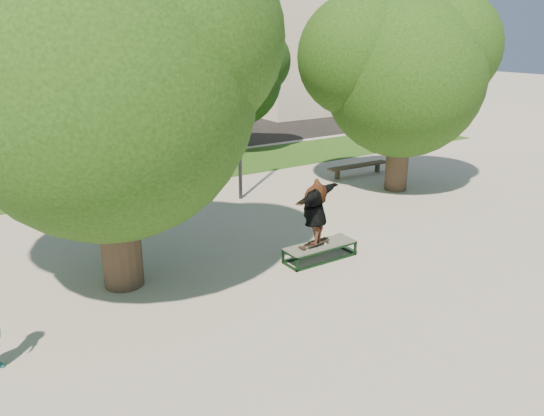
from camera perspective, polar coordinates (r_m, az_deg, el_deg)
ground at (r=12.89m, az=3.95°, el=-5.26°), size 120.00×120.00×0.00m
grass_strip at (r=21.20m, az=-9.50°, el=4.08°), size 30.00×4.00×0.02m
asphalt_strip at (r=26.87m, az=-17.19°, el=6.51°), size 40.00×8.00×0.01m
tree_left at (r=10.88m, az=-18.22°, el=13.60°), size 6.96×5.95×7.12m
tree_right at (r=18.11m, az=13.66°, el=14.52°), size 6.24×5.33×6.51m
bg_tree_mid at (r=22.33m, az=-17.90°, el=14.61°), size 5.76×4.92×6.24m
bg_tree_right at (r=24.01m, az=-4.32°, el=14.36°), size 5.04×4.31×5.43m
lamppost at (r=16.66m, az=-3.59°, el=11.43°), size 0.25×0.15×6.11m
side_building at (r=40.25m, az=5.76°, el=16.66°), size 15.00×10.00×8.00m
grind_box at (r=12.72m, az=5.17°, el=-4.71°), size 1.80×0.60×0.38m
skater_rig at (r=12.24m, az=4.65°, el=-0.36°), size 1.98×1.29×1.66m
bench at (r=20.32m, az=9.24°, el=4.44°), size 2.68×0.45×0.41m
car_dark at (r=26.83m, az=-21.06°, el=7.58°), size 1.56×4.20×1.37m
car_grey at (r=24.76m, az=-17.86°, el=7.23°), size 2.95×5.54×1.48m
car_silver_b at (r=27.58m, az=-14.00°, el=8.70°), size 2.54×5.43×1.54m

